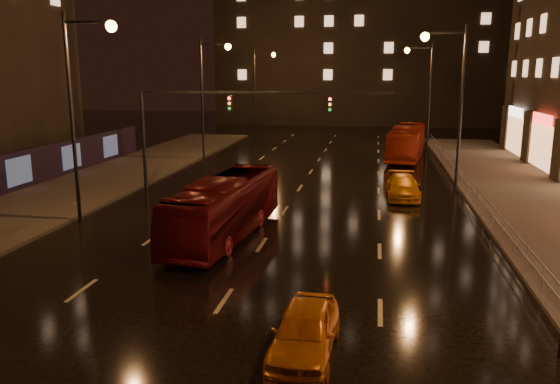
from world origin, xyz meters
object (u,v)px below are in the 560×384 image
at_px(taxi_near, 305,331).
at_px(taxi_far, 403,187).
at_px(bus_red, 225,207).
at_px(bus_curb, 407,142).

relative_size(taxi_near, taxi_far, 0.86).
bearing_deg(taxi_near, bus_red, 118.05).
bearing_deg(bus_curb, bus_red, -102.50).
bearing_deg(taxi_far, taxi_near, -100.58).
distance_m(bus_red, taxi_far, 12.54).
distance_m(taxi_near, taxi_far, 19.63).
height_order(bus_red, taxi_near, bus_red).
relative_size(bus_red, bus_curb, 0.95).
xyz_separation_m(taxi_near, taxi_far, (3.34, 19.35, -0.01)).
distance_m(bus_red, bus_curb, 26.29).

